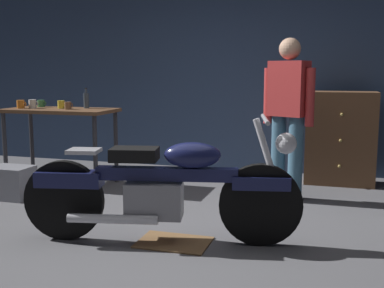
% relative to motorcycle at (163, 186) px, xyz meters
% --- Properties ---
extents(ground_plane, '(12.00, 12.00, 0.00)m').
position_rel_motorcycle_xyz_m(ground_plane, '(-0.04, 0.21, -0.45)').
color(ground_plane, slate).
extents(back_wall, '(8.00, 0.12, 3.10)m').
position_rel_motorcycle_xyz_m(back_wall, '(-0.04, 3.01, 1.10)').
color(back_wall, '#384C70').
rests_on(back_wall, ground_plane).
extents(workbench, '(1.30, 0.64, 0.90)m').
position_rel_motorcycle_xyz_m(workbench, '(-1.85, 1.54, 0.34)').
color(workbench, brown).
rests_on(workbench, ground_plane).
extents(motorcycle, '(2.16, 0.77, 1.00)m').
position_rel_motorcycle_xyz_m(motorcycle, '(0.00, 0.00, 0.00)').
color(motorcycle, black).
rests_on(motorcycle, ground_plane).
extents(person_standing, '(0.53, 0.35, 1.67)m').
position_rel_motorcycle_xyz_m(person_standing, '(0.80, 1.58, 0.48)').
color(person_standing, '#3F6781').
rests_on(person_standing, ground_plane).
extents(wooden_dresser, '(0.80, 0.47, 1.10)m').
position_rel_motorcycle_xyz_m(wooden_dresser, '(1.33, 2.51, 0.10)').
color(wooden_dresser, brown).
rests_on(wooden_dresser, ground_plane).
extents(drip_tray, '(0.56, 0.40, 0.01)m').
position_rel_motorcycle_xyz_m(drip_tray, '(0.09, -0.00, -0.44)').
color(drip_tray, olive).
rests_on(drip_tray, ground_plane).
extents(storage_bin, '(0.44, 0.32, 0.34)m').
position_rel_motorcycle_xyz_m(storage_bin, '(-2.00, 0.79, -0.28)').
color(storage_bin, gray).
rests_on(storage_bin, ground_plane).
extents(mug_white_ceramic, '(0.12, 0.09, 0.10)m').
position_rel_motorcycle_xyz_m(mug_white_ceramic, '(-2.19, 1.50, 0.50)').
color(mug_white_ceramic, white).
rests_on(mug_white_ceramic, workbench).
extents(mug_brown_stoneware, '(0.11, 0.08, 0.09)m').
position_rel_motorcycle_xyz_m(mug_brown_stoneware, '(-1.70, 1.48, 0.49)').
color(mug_brown_stoneware, brown).
rests_on(mug_brown_stoneware, workbench).
extents(mug_orange_travel, '(0.12, 0.09, 0.10)m').
position_rel_motorcycle_xyz_m(mug_orange_travel, '(-2.32, 1.46, 0.50)').
color(mug_orange_travel, orange).
rests_on(mug_orange_travel, workbench).
extents(mug_green_speckled, '(0.12, 0.09, 0.09)m').
position_rel_motorcycle_xyz_m(mug_green_speckled, '(-2.23, 1.73, 0.49)').
color(mug_green_speckled, '#3D7F4C').
rests_on(mug_green_speckled, workbench).
extents(mug_yellow_tall, '(0.11, 0.08, 0.09)m').
position_rel_motorcycle_xyz_m(mug_yellow_tall, '(-1.86, 1.58, 0.50)').
color(mug_yellow_tall, yellow).
rests_on(mug_yellow_tall, workbench).
extents(bottle, '(0.06, 0.06, 0.24)m').
position_rel_motorcycle_xyz_m(bottle, '(-1.59, 1.70, 0.55)').
color(bottle, '#3F4C59').
rests_on(bottle, workbench).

